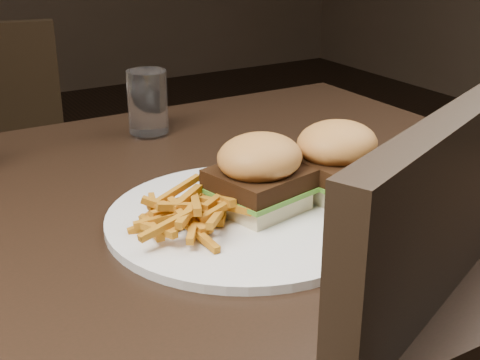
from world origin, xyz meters
TOP-DOWN VIEW (x-y plane):
  - dining_table at (0.00, 0.00)m, footprint 1.20×0.80m
  - plate at (0.10, -0.10)m, footprint 0.32×0.32m
  - sandwich_half_a at (0.13, -0.09)m, footprint 0.11×0.10m
  - sandwich_half_b at (0.24, -0.10)m, footprint 0.10×0.10m
  - fries_pile at (0.03, -0.08)m, footprint 0.11×0.11m
  - tumbler at (0.14, 0.26)m, footprint 0.07×0.07m

SIDE VIEW (x-z plane):
  - dining_table at x=0.00m, z-range 0.71..0.75m
  - plate at x=0.10m, z-range 0.75..0.76m
  - sandwich_half_a at x=0.13m, z-range 0.76..0.78m
  - sandwich_half_b at x=0.24m, z-range 0.76..0.78m
  - fries_pile at x=0.03m, z-range 0.76..0.80m
  - tumbler at x=0.14m, z-range 0.76..0.85m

